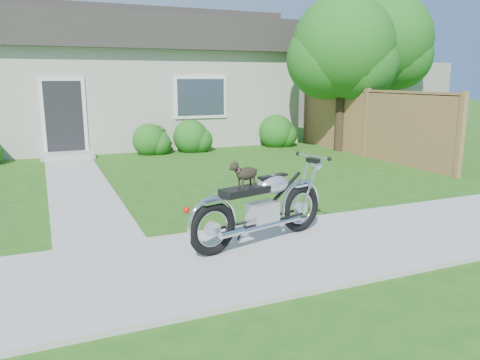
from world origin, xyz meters
The scene contains 10 objects.
ground centered at (0.00, 0.00, 0.00)m, with size 80.00×80.00×0.00m, color #235114.
sidewalk centered at (0.00, 0.00, 0.02)m, with size 24.00×2.20×0.04m, color #9E9B93.
walkway centered at (-1.50, 5.00, 0.01)m, with size 1.20×8.00×0.03m, color #9E9B93.
house centered at (0.00, 11.99, 2.16)m, with size 12.60×7.03×4.50m.
fence centered at (6.30, 5.75, 0.94)m, with size 0.12×6.62×1.90m.
tree_near centered at (6.32, 6.82, 2.94)m, with size 2.99×2.99×4.58m.
tree_far centered at (10.27, 9.73, 3.42)m, with size 3.47×3.47×5.33m.
shrub_row centered at (1.50, 8.50, 0.44)m, with size 9.58×1.11×1.11m.
potted_plant_right centered at (1.11, 8.55, 0.42)m, with size 0.47×0.47×0.84m, color #37691C.
motorcycle_with_dog centered at (0.48, 0.35, 0.54)m, with size 2.18×0.87×1.12m.
Camera 1 is at (-2.10, -4.96, 2.16)m, focal length 35.00 mm.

